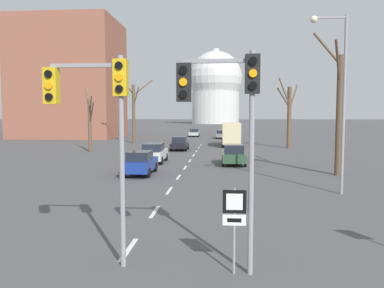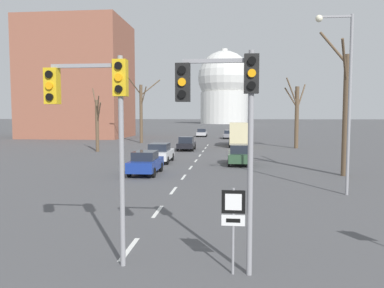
{
  "view_description": "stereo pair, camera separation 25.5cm",
  "coord_description": "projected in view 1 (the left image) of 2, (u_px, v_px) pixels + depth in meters",
  "views": [
    {
      "loc": [
        2.8,
        -3.12,
        4.1
      ],
      "look_at": [
        1.97,
        7.48,
        3.28
      ],
      "focal_mm": 35.0,
      "sensor_mm": 36.0,
      "label": 1
    },
    {
      "loc": [
        3.05,
        -3.1,
        4.1
      ],
      "look_at": [
        1.97,
        7.48,
        3.28
      ],
      "focal_mm": 35.0,
      "sensor_mm": 36.0,
      "label": 2
    }
  ],
  "objects": [
    {
      "name": "lane_stripe_5",
      "position": [
        185.0,
        168.0,
        29.33
      ],
      "size": [
        0.16,
        2.0,
        0.01
      ],
      "primitive_type": "cube",
      "color": "silver",
      "rests_on": "ground_plane"
    },
    {
      "name": "lane_stripe_1",
      "position": [
        129.0,
        249.0,
        11.44
      ],
      "size": [
        0.16,
        2.0,
        0.01
      ],
      "primitive_type": "cube",
      "color": "silver",
      "rests_on": "ground_plane"
    },
    {
      "name": "lane_stripe_8",
      "position": [
        196.0,
        151.0,
        42.75
      ],
      "size": [
        0.16,
        2.0,
        0.01
      ],
      "primitive_type": "cube",
      "color": "silver",
      "rests_on": "ground_plane"
    },
    {
      "name": "bare_tree_left_near",
      "position": [
        134.0,
        110.0,
        55.13
      ],
      "size": [
        4.61,
        4.25,
        10.46
      ],
      "color": "brown",
      "rests_on": "ground_plane"
    },
    {
      "name": "sedan_near_left",
      "position": [
        194.0,
        133.0,
        72.2
      ],
      "size": [
        1.91,
        4.2,
        1.54
      ],
      "color": "#B7B7BC",
      "rests_on": "ground_plane"
    },
    {
      "name": "sedan_near_right",
      "position": [
        234.0,
        155.0,
        31.06
      ],
      "size": [
        1.95,
        4.18,
        1.71
      ],
      "color": "#2D4C33",
      "rests_on": "ground_plane"
    },
    {
      "name": "lane_stripe_6",
      "position": [
        190.0,
        161.0,
        33.81
      ],
      "size": [
        0.16,
        2.0,
        0.01
      ],
      "primitive_type": "cube",
      "color": "silver",
      "rests_on": "ground_plane"
    },
    {
      "name": "lane_stripe_7",
      "position": [
        193.0,
        155.0,
        38.28
      ],
      "size": [
        0.16,
        2.0,
        0.01
      ],
      "primitive_type": "cube",
      "color": "silver",
      "rests_on": "ground_plane"
    },
    {
      "name": "bare_tree_right_near",
      "position": [
        289.0,
        114.0,
        46.72
      ],
      "size": [
        2.87,
        2.63,
        8.71
      ],
      "color": "brown",
      "rests_on": "ground_plane"
    },
    {
      "name": "sedan_mid_centre",
      "position": [
        221.0,
        134.0,
        66.27
      ],
      "size": [
        1.82,
        3.98,
        1.51
      ],
      "color": "slate",
      "rests_on": "ground_plane"
    },
    {
      "name": "lane_stripe_10",
      "position": [
        201.0,
        145.0,
        51.7
      ],
      "size": [
        0.16,
        2.0,
        0.01
      ],
      "primitive_type": "cube",
      "color": "silver",
      "rests_on": "ground_plane"
    },
    {
      "name": "sedan_far_left",
      "position": [
        154.0,
        153.0,
        32.47
      ],
      "size": [
        1.96,
        4.49,
        1.68
      ],
      "color": "silver",
      "rests_on": "ground_plane"
    },
    {
      "name": "bare_tree_left_far",
      "position": [
        90.0,
        123.0,
        41.86
      ],
      "size": [
        2.02,
        2.87,
        7.24
      ],
      "color": "brown",
      "rests_on": "ground_plane"
    },
    {
      "name": "capitol_dome",
      "position": [
        216.0,
        87.0,
        185.79
      ],
      "size": [
        26.07,
        26.07,
        36.82
      ],
      "color": "silver",
      "rests_on": "ground_plane"
    },
    {
      "name": "lane_stripe_9",
      "position": [
        199.0,
        148.0,
        47.23
      ],
      "size": [
        0.16,
        2.0,
        0.01
      ],
      "primitive_type": "cube",
      "color": "silver",
      "rests_on": "ground_plane"
    },
    {
      "name": "apartment_block_left",
      "position": [
        70.0,
        80.0,
        68.87
      ],
      "size": [
        18.0,
        14.0,
        21.29
      ],
      "primitive_type": "cube",
      "color": "#935642",
      "rests_on": "ground_plane"
    },
    {
      "name": "traffic_signal_near_right",
      "position": [
        229.0,
        106.0,
        9.38
      ],
      "size": [
        2.07,
        0.34,
        5.7
      ],
      "color": "gray",
      "rests_on": "ground_plane"
    },
    {
      "name": "delivery_truck",
      "position": [
        231.0,
        133.0,
        49.7
      ],
      "size": [
        2.44,
        7.2,
        3.14
      ],
      "color": "#333842",
      "rests_on": "ground_plane"
    },
    {
      "name": "traffic_signal_centre_tall",
      "position": [
        98.0,
        108.0,
        9.9
      ],
      "size": [
        2.24,
        0.34,
        5.66
      ],
      "color": "gray",
      "rests_on": "ground_plane"
    },
    {
      "name": "bare_tree_right_far",
      "position": [
        339.0,
        109.0,
        25.34
      ],
      "size": [
        2.49,
        4.17,
        9.84
      ],
      "color": "brown",
      "rests_on": "ground_plane"
    },
    {
      "name": "route_sign_post",
      "position": [
        234.0,
        216.0,
        9.57
      ],
      "size": [
        0.6,
        0.08,
        2.25
      ],
      "color": "gray",
      "rests_on": "ground_plane"
    },
    {
      "name": "sedan_distant_centre",
      "position": [
        140.0,
        163.0,
        25.89
      ],
      "size": [
        1.83,
        4.29,
        1.63
      ],
      "color": "navy",
      "rests_on": "ground_plane"
    },
    {
      "name": "lane_stripe_4",
      "position": [
        179.0,
        177.0,
        24.86
      ],
      "size": [
        0.16,
        2.0,
        0.01
      ],
      "primitive_type": "cube",
      "color": "silver",
      "rests_on": "ground_plane"
    },
    {
      "name": "sedan_far_right",
      "position": [
        180.0,
        143.0,
        43.77
      ],
      "size": [
        1.94,
        4.02,
        1.62
      ],
      "color": "black",
      "rests_on": "ground_plane"
    },
    {
      "name": "street_lamp_right",
      "position": [
        338.0,
        88.0,
        19.11
      ],
      "size": [
        1.87,
        0.36,
        9.14
      ],
      "color": "gray",
      "rests_on": "ground_plane"
    },
    {
      "name": "lane_stripe_3",
      "position": [
        169.0,
        191.0,
        20.39
      ],
      "size": [
        0.16,
        2.0,
        0.01
      ],
      "primitive_type": "cube",
      "color": "silver",
      "rests_on": "ground_plane"
    },
    {
      "name": "lane_stripe_2",
      "position": [
        155.0,
        212.0,
        15.91
      ],
      "size": [
        0.16,
        2.0,
        0.01
      ],
      "primitive_type": "cube",
      "color": "silver",
      "rests_on": "ground_plane"
    }
  ]
}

